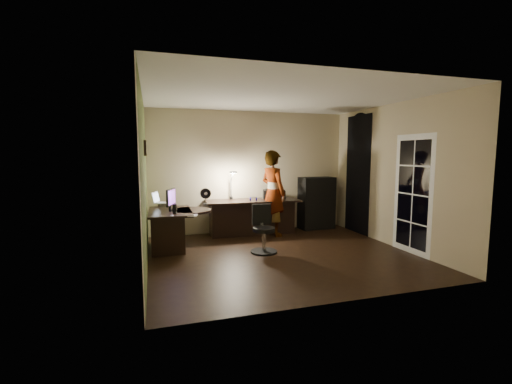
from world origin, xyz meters
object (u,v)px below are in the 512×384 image
object	(u,v)px
office_chair	(264,229)
person	(273,193)
desk_right	(253,217)
monitor	(170,204)
cabinet	(317,203)
desk_left	(171,230)

from	to	relation	value
office_chair	person	world-z (taller)	person
desk_right	monitor	bearing A→B (deg)	-156.14
desk_right	cabinet	size ratio (longest dim) A/B	1.67
desk_left	monitor	distance (m)	0.50
monitor	office_chair	world-z (taller)	monitor
desk_left	monitor	bearing A→B (deg)	-90.47
office_chair	person	xyz separation A→B (m)	(0.60, 1.20, 0.49)
monitor	person	bearing A→B (deg)	32.53
cabinet	office_chair	distance (m)	2.39
desk_right	person	xyz separation A→B (m)	(0.40, -0.20, 0.54)
desk_left	desk_right	xyz separation A→B (m)	(1.78, 0.63, 0.02)
cabinet	office_chair	bearing A→B (deg)	-142.97
office_chair	desk_right	bearing A→B (deg)	86.70
desk_left	person	bearing A→B (deg)	12.85
person	desk_left	bearing A→B (deg)	79.82
cabinet	office_chair	xyz separation A→B (m)	(-1.82, -1.54, -0.18)
desk_left	office_chair	size ratio (longest dim) A/B	1.46
desk_left	person	xyz separation A→B (m)	(2.18, 0.44, 0.56)
cabinet	person	distance (m)	1.30
desk_left	person	distance (m)	2.30
person	office_chair	bearing A→B (deg)	131.66
desk_left	cabinet	size ratio (longest dim) A/B	1.02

